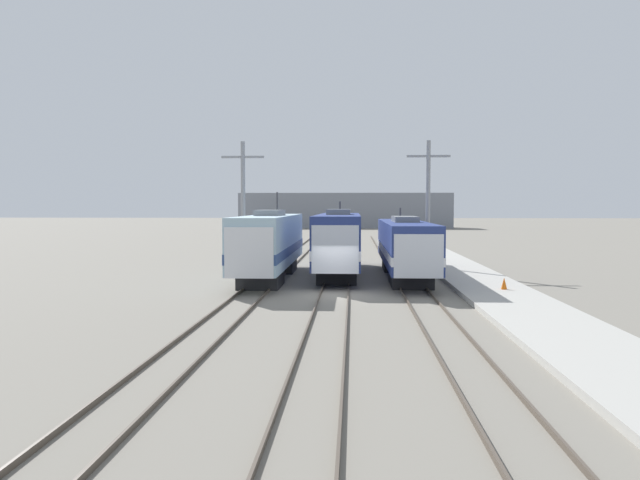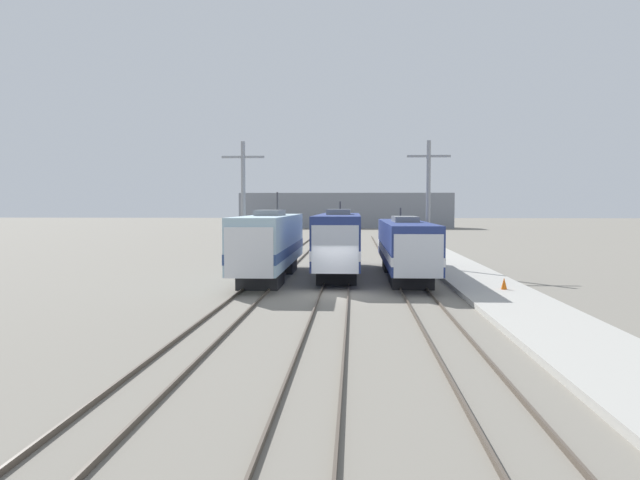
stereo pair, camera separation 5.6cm
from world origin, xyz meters
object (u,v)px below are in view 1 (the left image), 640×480
at_px(catenary_tower_right, 428,202).
at_px(traffic_cone, 504,283).
at_px(catenary_tower_left, 243,202).
at_px(locomotive_far_left, 269,244).
at_px(locomotive_far_right, 405,246).
at_px(locomotive_center, 339,242).

relative_size(catenary_tower_right, traffic_cone, 14.89).
xyz_separation_m(catenary_tower_left, catenary_tower_right, (13.18, 0.00, 0.00)).
xyz_separation_m(locomotive_far_left, locomotive_far_right, (8.52, 1.17, -0.20)).
xyz_separation_m(locomotive_far_right, traffic_cone, (4.56, -7.01, -1.47)).
bearing_deg(locomotive_center, catenary_tower_left, 153.19).
relative_size(locomotive_far_right, traffic_cone, 28.37).
relative_size(locomotive_far_right, catenary_tower_left, 1.91).
height_order(locomotive_center, catenary_tower_right, catenary_tower_right).
distance_m(locomotive_far_left, traffic_cone, 14.43).
bearing_deg(catenary_tower_right, locomotive_far_right, -112.76).
height_order(locomotive_center, traffic_cone, locomotive_center).
relative_size(locomotive_far_left, locomotive_far_right, 0.93).
distance_m(locomotive_far_left, locomotive_far_right, 8.61).
bearing_deg(catenary_tower_left, traffic_cone, -36.61).
height_order(locomotive_far_right, catenary_tower_left, catenary_tower_left).
xyz_separation_m(locomotive_center, traffic_cone, (8.82, -8.20, -1.68)).
bearing_deg(traffic_cone, locomotive_center, 137.08).
bearing_deg(locomotive_center, traffic_cone, -42.92).
height_order(locomotive_far_left, traffic_cone, locomotive_far_left).
bearing_deg(locomotive_far_right, locomotive_far_left, -172.18).
bearing_deg(locomotive_center, locomotive_far_right, -15.61).
bearing_deg(locomotive_far_right, locomotive_center, 164.39).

